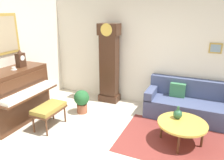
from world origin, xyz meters
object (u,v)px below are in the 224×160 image
piano_bench (49,109)px  potted_plant (82,100)px  coffee_table (182,124)px  mantel_clock (21,59)px  piano (16,96)px  teacup (14,69)px  grandfather_clock (109,66)px  couch (189,104)px  green_jug (178,114)px

piano_bench → potted_plant: 0.88m
coffee_table → mantel_clock: 3.52m
piano_bench → mantel_clock: bearing=166.1°
piano_bench → coffee_table: piano_bench is taller
piano → mantel_clock: 0.79m
piano_bench → potted_plant: (0.26, 0.83, -0.08)m
piano_bench → teacup: size_ratio=6.03×
piano → piano_bench: 0.84m
coffee_table → mantel_clock: (-3.37, -0.33, 0.95)m
teacup → mantel_clock: bearing=98.1°
grandfather_clock → mantel_clock: size_ratio=5.34×
couch → teacup: (-3.38, -1.67, 0.88)m
piano → potted_plant: (1.08, 0.88, -0.27)m
piano_bench → grandfather_clock: 1.91m
coffee_table → teacup: 3.48m
grandfather_clock → potted_plant: size_ratio=3.62×
piano_bench → coffee_table: (2.56, 0.53, -0.03)m
mantel_clock → piano: bearing=-90.4°
mantel_clock → teacup: bearing=-81.9°
mantel_clock → coffee_table: bearing=5.6°
grandfather_clock → potted_plant: (-0.30, -0.91, -0.64)m
grandfather_clock → teacup: (-1.34, -1.78, 0.22)m
mantel_clock → potted_plant: size_ratio=0.68×
couch → potted_plant: bearing=-161.2°
piano → teacup: (0.04, 0.01, 0.60)m
piano_bench → grandfather_clock: grandfather_clock is taller
coffee_table → green_jug: (-0.11, 0.13, 0.12)m
teacup → couch: bearing=26.3°
piano → coffee_table: (3.37, 0.58, -0.21)m
coffee_table → potted_plant: potted_plant is taller
grandfather_clock → couch: grandfather_clock is taller
teacup → piano_bench: bearing=2.7°
green_jug → potted_plant: 2.20m
teacup → potted_plant: bearing=39.9°
piano → couch: 3.81m
couch → mantel_clock: size_ratio=5.00×
couch → teacup: teacup is taller
green_jug → potted_plant: size_ratio=0.43×
piano_bench → mantel_clock: size_ratio=1.84×
green_jug → couch: bearing=81.5°
couch → mantel_clock: bearing=-157.3°
grandfather_clock → teacup: grandfather_clock is taller
grandfather_clock → piano_bench: bearing=-107.9°
coffee_table → mantel_clock: size_ratio=2.32×
grandfather_clock → green_jug: bearing=-29.8°
grandfather_clock → green_jug: size_ratio=8.46×
piano_bench → mantel_clock: mantel_clock is taller
mantel_clock → potted_plant: 1.61m
grandfather_clock → green_jug: 2.23m
teacup → green_jug: size_ratio=0.48×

